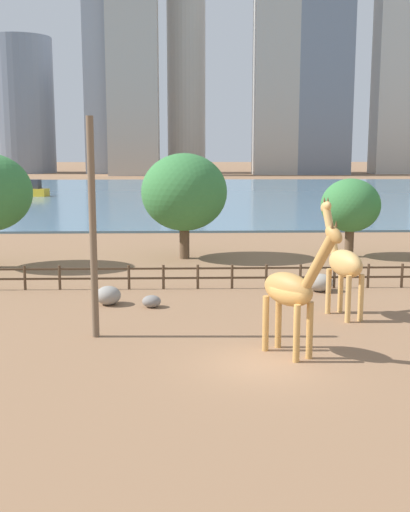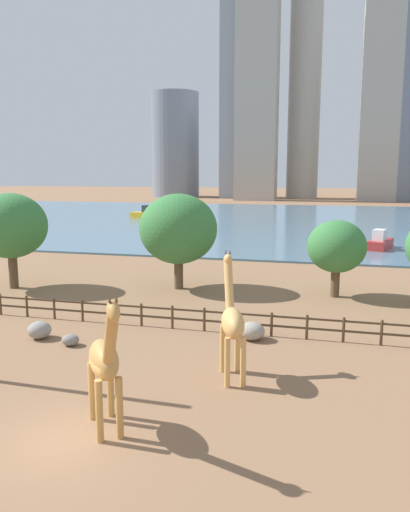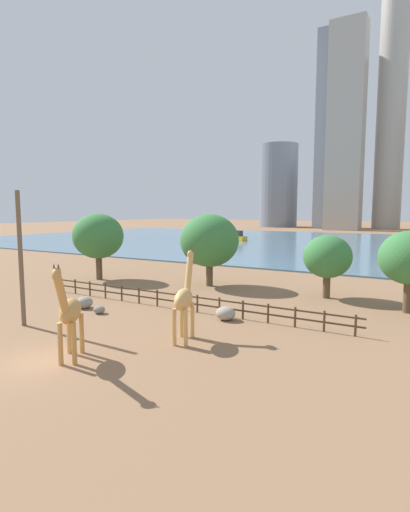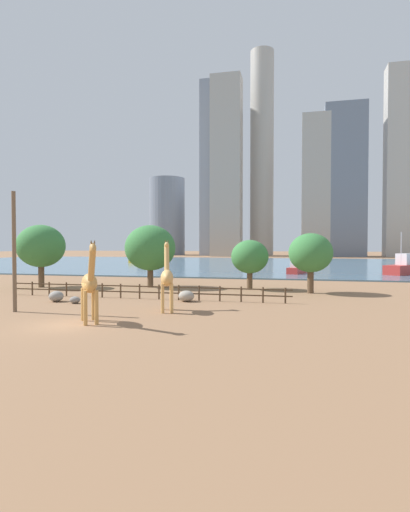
{
  "view_description": "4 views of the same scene",
  "coord_description": "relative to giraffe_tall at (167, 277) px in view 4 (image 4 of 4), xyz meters",
  "views": [
    {
      "loc": [
        -2.65,
        -21.22,
        7.49
      ],
      "look_at": [
        -1.71,
        11.75,
        1.81
      ],
      "focal_mm": 45.0,
      "sensor_mm": 36.0,
      "label": 1
    },
    {
      "loc": [
        8.06,
        -13.21,
        8.47
      ],
      "look_at": [
        0.6,
        15.84,
        3.48
      ],
      "focal_mm": 35.0,
      "sensor_mm": 36.0,
      "label": 2
    },
    {
      "loc": [
        16.45,
        -12.07,
        7.36
      ],
      "look_at": [
        -1.59,
        18.39,
        3.31
      ],
      "focal_mm": 28.0,
      "sensor_mm": 36.0,
      "label": 3
    },
    {
      "loc": [
        13.43,
        -21.11,
        4.79
      ],
      "look_at": [
        3.76,
        20.39,
        3.6
      ],
      "focal_mm": 28.0,
      "sensor_mm": 36.0,
      "label": 4
    }
  ],
  "objects": [
    {
      "name": "boat_tug",
      "position": [
        25.22,
        40.34,
        -1.13
      ],
      "size": [
        6.5,
        7.46,
        6.6
      ],
      "rotation": [
        0.0,
        0.0,
        4.07
      ],
      "color": "#B22D28",
      "rests_on": "harbor_water"
    },
    {
      "name": "boulder_by_pole",
      "position": [
        -10.63,
        2.39,
        -1.98
      ],
      "size": [
        1.2,
        1.2,
        0.9
      ],
      "primitive_type": "ellipsoid",
      "color": "gray",
      "rests_on": "ground"
    },
    {
      "name": "skyline_tower_needle",
      "position": [
        27.61,
        145.98,
        28.26
      ],
      "size": [
        16.18,
        15.11,
        61.38
      ],
      "primitive_type": "cube",
      "color": "slate",
      "rests_on": "ground"
    },
    {
      "name": "tree_right_tall",
      "position": [
        -19.02,
        12.17,
        2.21
      ],
      "size": [
        5.31,
        5.31,
        7.06
      ],
      "color": "brown",
      "rests_on": "ground"
    },
    {
      "name": "giraffe_companion",
      "position": [
        -3.13,
        -5.41,
        0.01
      ],
      "size": [
        2.63,
        3.35,
        5.09
      ],
      "rotation": [
        0.0,
        0.0,
        5.33
      ],
      "color": "#C18C47",
      "rests_on": "ground"
    },
    {
      "name": "boulder_small",
      "position": [
        -8.54,
        1.81,
        -2.15
      ],
      "size": [
        0.88,
        0.77,
        0.57
      ],
      "primitive_type": "ellipsoid",
      "color": "gray",
      "rests_on": "ground"
    },
    {
      "name": "skyline_block_left",
      "position": [
        16.21,
        142.53,
        26.52
      ],
      "size": [
        11.2,
        8.22,
        57.9
      ],
      "primitive_type": "cube",
      "color": "#ADA89E",
      "rests_on": "ground"
    },
    {
      "name": "boat_ferry",
      "position": [
        -29.78,
        67.23,
        -1.41
      ],
      "size": [
        5.8,
        3.13,
        2.42
      ],
      "rotation": [
        0.0,
        0.0,
        2.92
      ],
      "color": "gold",
      "rests_on": "harbor_water"
    },
    {
      "name": "harbor_water",
      "position": [
        -4.21,
        70.7,
        -2.33
      ],
      "size": [
        180.0,
        86.0,
        0.2
      ],
      "primitive_type": "cube",
      "color": "slate",
      "rests_on": "ground"
    },
    {
      "name": "skyline_tower_glass",
      "position": [
        47.97,
        146.15,
        35.52
      ],
      "size": [
        9.59,
        8.47,
        75.9
      ],
      "primitive_type": "cube",
      "color": "#B7B2A8",
      "rests_on": "ground"
    },
    {
      "name": "ground_plane",
      "position": [
        -4.21,
        73.7,
        -2.43
      ],
      "size": [
        400.0,
        400.0,
        0.0
      ],
      "primitive_type": "plane",
      "color": "#8C6647"
    },
    {
      "name": "skyline_block_central",
      "position": [
        -29.73,
        151.81,
        36.81
      ],
      "size": [
        8.3,
        11.31,
        78.49
      ],
      "primitive_type": "cube",
      "color": "gray",
      "rests_on": "ground"
    },
    {
      "name": "boulder_near_fence",
      "position": [
        0.06,
        4.93,
        -1.97
      ],
      "size": [
        1.34,
        1.23,
        0.93
      ],
      "primitive_type": "ellipsoid",
      "color": "gray",
      "rests_on": "ground"
    },
    {
      "name": "skyline_tower_short",
      "position": [
        -6.84,
        154.35,
        43.26
      ],
      "size": [
        10.51,
        10.51,
        91.38
      ],
      "primitive_type": "cylinder",
      "color": "#ADA89E",
      "rests_on": "ground"
    },
    {
      "name": "skyline_block_wide",
      "position": [
        -20.16,
        138.22,
        35.06
      ],
      "size": [
        12.6,
        8.69,
        74.99
      ],
      "primitive_type": "cube",
      "color": "#ADA89E",
      "rests_on": "ground"
    },
    {
      "name": "utility_pole",
      "position": [
        -10.5,
        -2.82,
        1.87
      ],
      "size": [
        0.28,
        0.28,
        8.61
      ],
      "primitive_type": "cylinder",
      "color": "brown",
      "rests_on": "ground"
    },
    {
      "name": "tree_left_large",
      "position": [
        -7.03,
        15.03,
        2.01
      ],
      "size": [
        5.69,
        5.69,
        7.02
      ],
      "color": "brown",
      "rests_on": "ground"
    },
    {
      "name": "enclosure_fence",
      "position": [
        -4.34,
        5.7,
        -1.68
      ],
      "size": [
        26.12,
        0.14,
        1.3
      ],
      "color": "#4C3826",
      "rests_on": "ground"
    },
    {
      "name": "giraffe_tall",
      "position": [
        0.0,
        0.0,
        0.0
      ],
      "size": [
        1.69,
        3.34,
        5.2
      ],
      "rotation": [
        0.0,
        0.0,
        1.91
      ],
      "color": "tan",
      "rests_on": "ground"
    },
    {
      "name": "skyline_block_right",
      "position": [
        -51.83,
        154.65,
        15.81
      ],
      "size": [
        16.85,
        16.85,
        36.49
      ],
      "primitive_type": "cylinder",
      "color": "slate",
      "rests_on": "ground"
    },
    {
      "name": "boat_sailboat",
      "position": [
        9.04,
        38.09,
        -1.49
      ],
      "size": [
        3.23,
        5.32,
        2.2
      ],
      "rotation": [
        0.0,
        0.0,
        1.26
      ],
      "color": "#B22D28",
      "rests_on": "harbor_water"
    },
    {
      "name": "tree_center_broad",
      "position": [
        4.19,
        15.35,
        1.06
      ],
      "size": [
        4.0,
        4.0,
        5.33
      ],
      "color": "brown",
      "rests_on": "ground"
    },
    {
      "name": "tree_left_small",
      "position": [
        10.46,
        13.38,
        1.54
      ],
      "size": [
        4.31,
        4.31,
        5.95
      ],
      "color": "brown",
      "rests_on": "ground"
    }
  ]
}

